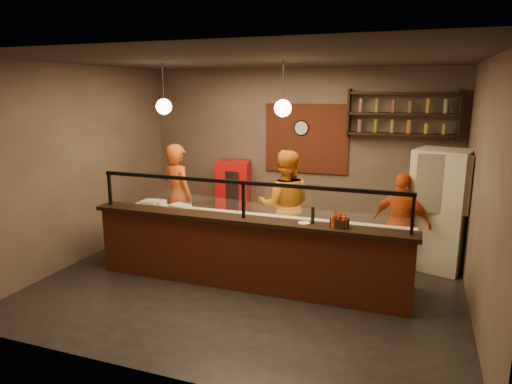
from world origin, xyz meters
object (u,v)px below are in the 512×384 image
at_px(fridge, 439,210).
at_px(pepper_mill, 313,215).
at_px(cook_left, 178,196).
at_px(cook_mid, 285,206).
at_px(cook_right, 401,223).
at_px(red_cooler, 234,197).
at_px(pizza_dough, 260,218).
at_px(condiment_caddy, 340,223).
at_px(wall_clock, 301,128).

relative_size(fridge, pepper_mill, 8.58).
distance_m(cook_left, cook_mid, 1.99).
bearing_deg(pepper_mill, cook_right, 52.61).
bearing_deg(fridge, red_cooler, -173.60).
height_order(pizza_dough, condiment_caddy, condiment_caddy).
bearing_deg(pepper_mill, condiment_caddy, -9.20).
xyz_separation_m(wall_clock, cook_left, (-1.88, -1.44, -1.16)).
height_order(red_cooler, pepper_mill, red_cooler).
height_order(wall_clock, cook_left, wall_clock).
bearing_deg(cook_right, wall_clock, -16.40).
relative_size(cook_left, pizza_dough, 3.68).
distance_m(cook_right, condiment_caddy, 1.68).
height_order(wall_clock, condiment_caddy, wall_clock).
bearing_deg(red_cooler, pizza_dough, -69.29).
relative_size(cook_right, fridge, 0.82).
height_order(cook_left, cook_mid, cook_left).
relative_size(cook_left, red_cooler, 1.30).
distance_m(wall_clock, condiment_caddy, 3.17).
height_order(cook_mid, red_cooler, cook_mid).
bearing_deg(condiment_caddy, cook_mid, 130.56).
bearing_deg(cook_left, cook_right, -152.77).
bearing_deg(fridge, cook_left, -157.67).
height_order(cook_mid, fridge, fridge).
distance_m(pizza_dough, pepper_mill, 1.08).
relative_size(cook_mid, pizza_dough, 3.63).
distance_m(wall_clock, red_cooler, 1.90).
distance_m(fridge, pizza_dough, 2.85).
bearing_deg(cook_right, pizza_dough, 41.36).
bearing_deg(cook_right, pepper_mill, 69.08).
bearing_deg(cook_right, cook_mid, 21.77).
xyz_separation_m(cook_mid, pizza_dough, (-0.16, -0.76, -0.02)).
distance_m(cook_mid, pizza_dough, 0.78).
bearing_deg(wall_clock, pepper_mill, -72.24).
xyz_separation_m(wall_clock, fridge, (2.50, -0.92, -1.15)).
bearing_deg(fridge, pepper_mill, -117.31).
xyz_separation_m(fridge, red_cooler, (-3.78, 0.61, -0.23)).
height_order(cook_left, condiment_caddy, cook_left).
xyz_separation_m(cook_right, condiment_caddy, (-0.72, -1.49, 0.34)).
bearing_deg(red_cooler, cook_right, -28.64).
bearing_deg(cook_left, fridge, -148.73).
bearing_deg(wall_clock, red_cooler, -166.35).
distance_m(fridge, pepper_mill, 2.42).
relative_size(cook_right, pizza_dough, 3.05).
bearing_deg(condiment_caddy, red_cooler, 135.83).
relative_size(red_cooler, condiment_caddy, 7.10).
height_order(wall_clock, cook_right, wall_clock).
bearing_deg(cook_right, cook_left, 19.13).
bearing_deg(fridge, pizza_dough, -138.00).
relative_size(wall_clock, cook_mid, 0.16).
height_order(cook_right, red_cooler, cook_right).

